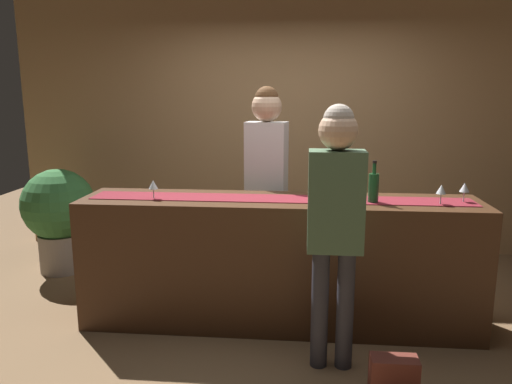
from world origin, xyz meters
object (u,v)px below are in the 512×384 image
object	(u,v)px
wine_bottle_clear	(334,186)
wine_glass_mid_counter	(465,188)
wine_glass_near_customer	(441,190)
customer_sipping	(336,211)
wine_glass_far_end	(153,185)
potted_plant_tall	(59,213)
handbag	(394,375)
wine_bottle_green	(373,187)
bartender	(266,167)

from	to	relation	value
wine_bottle_clear	wine_glass_mid_counter	xyz separation A→B (m)	(0.93, 0.05, -0.01)
wine_glass_near_customer	customer_sipping	distance (m)	0.92
wine_glass_mid_counter	wine_glass_far_end	xyz separation A→B (m)	(-2.24, -0.10, 0.00)
wine_glass_near_customer	customer_sipping	size ratio (longest dim) A/B	0.09
potted_plant_tall	handbag	bearing A→B (deg)	-31.30
wine_bottle_green	wine_glass_mid_counter	world-z (taller)	wine_bottle_green
handbag	wine_glass_far_end	bearing A→B (deg)	155.36
wine_bottle_green	wine_bottle_clear	xyz separation A→B (m)	(-0.28, 0.02, 0.00)
wine_glass_near_customer	wine_glass_far_end	size ratio (longest dim) A/B	1.00
wine_glass_near_customer	wine_glass_far_end	world-z (taller)	same
handbag	potted_plant_tall	bearing A→B (deg)	148.70
wine_bottle_clear	bartender	bearing A→B (deg)	130.52
wine_glass_far_end	bartender	size ratio (longest dim) A/B	0.08
bartender	wine_glass_mid_counter	bearing A→B (deg)	168.34
wine_bottle_clear	handbag	bearing A→B (deg)	-67.61
wine_glass_far_end	bartender	xyz separation A→B (m)	(0.78, 0.67, 0.05)
handbag	wine_bottle_clear	bearing A→B (deg)	112.39
wine_glass_mid_counter	potted_plant_tall	xyz separation A→B (m)	(-3.52, 0.92, -0.49)
wine_glass_far_end	wine_glass_near_customer	bearing A→B (deg)	0.35
wine_glass_near_customer	wine_glass_far_end	distance (m)	2.06
customer_sipping	handbag	xyz separation A→B (m)	(0.35, -0.26, -0.93)
wine_glass_mid_counter	customer_sipping	bearing A→B (deg)	-147.58
wine_glass_far_end	potted_plant_tall	size ratio (longest dim) A/B	0.14
bartender	potted_plant_tall	world-z (taller)	bartender
potted_plant_tall	wine_bottle_green	bearing A→B (deg)	-18.97
wine_glass_mid_counter	handbag	bearing A→B (deg)	-124.68
customer_sipping	wine_glass_mid_counter	bearing A→B (deg)	32.76
wine_bottle_green	wine_glass_far_end	size ratio (longest dim) A/B	2.10
potted_plant_tall	wine_glass_near_customer	bearing A→B (deg)	-16.87
bartender	customer_sipping	world-z (taller)	bartender
wine_bottle_green	potted_plant_tall	xyz separation A→B (m)	(-2.87, 0.99, -0.50)
handbag	wine_glass_mid_counter	bearing A→B (deg)	55.32
wine_glass_mid_counter	wine_bottle_clear	bearing A→B (deg)	-176.97
potted_plant_tall	bartender	bearing A→B (deg)	-9.64
wine_bottle_green	handbag	size ratio (longest dim) A/B	1.08
wine_glass_mid_counter	bartender	distance (m)	1.57
wine_glass_far_end	customer_sipping	xyz separation A→B (m)	(1.29, -0.50, -0.04)
wine_bottle_green	wine_glass_mid_counter	size ratio (longest dim) A/B	2.10
wine_glass_near_customer	bartender	size ratio (longest dim) A/B	0.08
bartender	customer_sipping	bearing A→B (deg)	123.29
wine_glass_near_customer	wine_glass_mid_counter	size ratio (longest dim) A/B	1.00
wine_glass_near_customer	handbag	distance (m)	1.31
wine_bottle_clear	bartender	size ratio (longest dim) A/B	0.17
wine_bottle_clear	potted_plant_tall	distance (m)	2.82
wine_bottle_clear	wine_glass_mid_counter	world-z (taller)	wine_bottle_clear
wine_bottle_clear	bartender	world-z (taller)	bartender
wine_bottle_green	wine_glass_far_end	world-z (taller)	wine_bottle_green
wine_bottle_green	bartender	size ratio (longest dim) A/B	0.17
wine_glass_near_customer	customer_sipping	bearing A→B (deg)	-146.06
wine_bottle_green	wine_glass_near_customer	size ratio (longest dim) A/B	2.10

